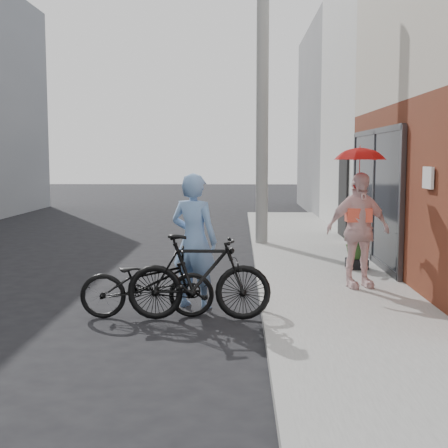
{
  "coord_description": "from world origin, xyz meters",
  "views": [
    {
      "loc": [
        0.59,
        -8.38,
        2.1
      ],
      "look_at": [
        0.35,
        0.92,
        1.1
      ],
      "focal_mm": 50.0,
      "sensor_mm": 36.0,
      "label": 1
    }
  ],
  "objects_px": {
    "bike_left": "(147,283)",
    "utility_pole": "(262,95)",
    "officer": "(194,241)",
    "planter": "(357,264)",
    "bike_right": "(199,277)",
    "kimono_woman": "(358,230)"
  },
  "relations": [
    {
      "from": "kimono_woman",
      "to": "planter",
      "type": "relative_size",
      "value": 5.15
    },
    {
      "from": "bike_right",
      "to": "kimono_woman",
      "type": "bearing_deg",
      "value": -56.92
    },
    {
      "from": "bike_left",
      "to": "bike_right",
      "type": "height_order",
      "value": "bike_right"
    },
    {
      "from": "planter",
      "to": "bike_right",
      "type": "bearing_deg",
      "value": -129.88
    },
    {
      "from": "bike_right",
      "to": "planter",
      "type": "relative_size",
      "value": 5.45
    },
    {
      "from": "officer",
      "to": "bike_right",
      "type": "distance_m",
      "value": 0.78
    },
    {
      "from": "utility_pole",
      "to": "kimono_woman",
      "type": "relative_size",
      "value": 3.99
    },
    {
      "from": "bike_left",
      "to": "kimono_woman",
      "type": "bearing_deg",
      "value": -69.09
    },
    {
      "from": "planter",
      "to": "bike_left",
      "type": "bearing_deg",
      "value": -137.49
    },
    {
      "from": "planter",
      "to": "utility_pole",
      "type": "bearing_deg",
      "value": 115.22
    },
    {
      "from": "bike_right",
      "to": "planter",
      "type": "xyz_separation_m",
      "value": [
        2.61,
        3.13,
        -0.35
      ]
    },
    {
      "from": "officer",
      "to": "kimono_woman",
      "type": "bearing_deg",
      "value": -136.34
    },
    {
      "from": "bike_right",
      "to": "kimono_woman",
      "type": "relative_size",
      "value": 1.06
    },
    {
      "from": "bike_left",
      "to": "utility_pole",
      "type": "bearing_deg",
      "value": -19.84
    },
    {
      "from": "utility_pole",
      "to": "bike_left",
      "type": "xyz_separation_m",
      "value": [
        -1.72,
        -6.38,
        -3.04
      ]
    },
    {
      "from": "utility_pole",
      "to": "officer",
      "type": "distance_m",
      "value": 6.46
    },
    {
      "from": "planter",
      "to": "officer",
      "type": "bearing_deg",
      "value": -137.89
    },
    {
      "from": "utility_pole",
      "to": "planter",
      "type": "relative_size",
      "value": 20.54
    },
    {
      "from": "officer",
      "to": "planter",
      "type": "xyz_separation_m",
      "value": [
        2.72,
        2.46,
        -0.73
      ]
    },
    {
      "from": "officer",
      "to": "bike_left",
      "type": "relative_size",
      "value": 1.08
    },
    {
      "from": "officer",
      "to": "planter",
      "type": "relative_size",
      "value": 5.52
    },
    {
      "from": "bike_left",
      "to": "planter",
      "type": "bearing_deg",
      "value": -52.26
    }
  ]
}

